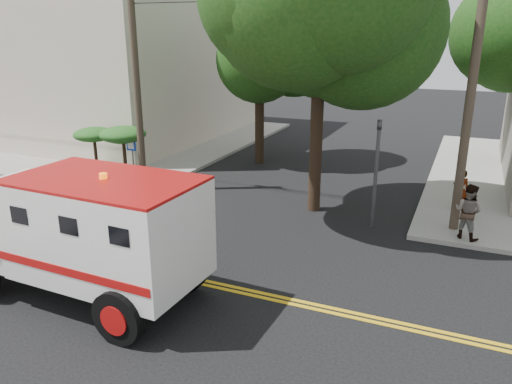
% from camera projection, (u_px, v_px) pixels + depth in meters
% --- Properties ---
extents(ground, '(100.00, 100.00, 0.00)m').
position_uv_depth(ground, '(186.00, 279.00, 13.16)').
color(ground, black).
rests_on(ground, ground).
extents(sidewalk_nw, '(17.00, 17.00, 0.15)m').
position_uv_depth(sidewalk_nw, '(109.00, 138.00, 30.03)').
color(sidewalk_nw, gray).
rests_on(sidewalk_nw, ground).
extents(building_left, '(16.00, 14.00, 10.00)m').
position_uv_depth(building_left, '(91.00, 49.00, 30.54)').
color(building_left, beige).
rests_on(building_left, sidewalk_nw).
extents(utility_pole_left, '(0.28, 0.28, 9.00)m').
position_uv_depth(utility_pole_left, '(136.00, 78.00, 19.13)').
color(utility_pole_left, '#382D23').
rests_on(utility_pole_left, ground).
extents(utility_pole_right, '(0.28, 0.28, 9.00)m').
position_uv_depth(utility_pole_right, '(471.00, 92.00, 14.80)').
color(utility_pole_right, '#382D23').
rests_on(utility_pole_right, ground).
extents(tree_left, '(4.48, 4.20, 7.70)m').
position_uv_depth(tree_left, '(264.00, 43.00, 22.70)').
color(tree_left, black).
rests_on(tree_left, ground).
extents(traffic_signal, '(0.15, 0.18, 3.60)m').
position_uv_depth(traffic_signal, '(377.00, 163.00, 15.92)').
color(traffic_signal, '#3F3F42').
rests_on(traffic_signal, ground).
extents(accessibility_sign, '(0.45, 0.10, 2.02)m').
position_uv_depth(accessibility_sign, '(132.00, 155.00, 20.47)').
color(accessibility_sign, '#3F3F42').
rests_on(accessibility_sign, ground).
extents(palm_planter, '(3.52, 2.63, 2.36)m').
position_uv_depth(palm_planter, '(115.00, 144.00, 21.25)').
color(palm_planter, '#1E3314').
rests_on(palm_planter, sidewalk_nw).
extents(armored_truck, '(6.91, 2.96, 3.11)m').
position_uv_depth(armored_truck, '(80.00, 228.00, 11.85)').
color(armored_truck, silver).
rests_on(armored_truck, ground).
extents(pedestrian_a, '(0.64, 0.52, 1.51)m').
position_uv_depth(pedestrian_a, '(461.00, 190.00, 17.50)').
color(pedestrian_a, gray).
rests_on(pedestrian_a, sidewalk_ne).
extents(pedestrian_b, '(1.04, 0.95, 1.73)m').
position_uv_depth(pedestrian_b, '(468.00, 211.00, 15.13)').
color(pedestrian_b, gray).
rests_on(pedestrian_b, sidewalk_ne).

